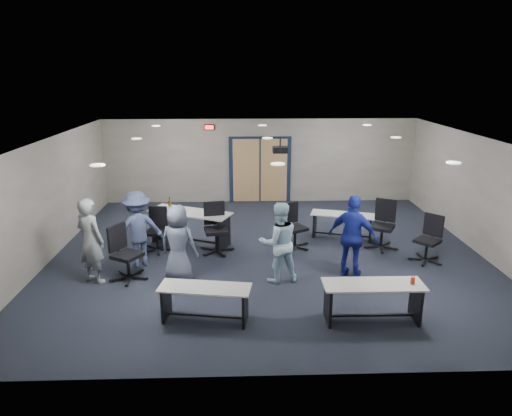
{
  "coord_description": "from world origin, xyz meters",
  "views": [
    {
      "loc": [
        -0.62,
        -10.02,
        4.19
      ],
      "look_at": [
        -0.29,
        -0.3,
        1.23
      ],
      "focal_mm": 32.0,
      "sensor_mm": 36.0,
      "label": 1
    }
  ],
  "objects_px": {
    "table_front_right": "(373,295)",
    "person_navy": "(353,237)",
    "chair_loose_right": "(428,239)",
    "chair_back_a": "(156,230)",
    "person_plaid": "(178,243)",
    "table_back_left": "(190,221)",
    "chair_back_b": "(216,229)",
    "person_gray": "(91,241)",
    "chair_back_c": "(295,226)",
    "person_back": "(138,229)",
    "chair_back_d": "(382,225)",
    "person_lightblue": "(279,242)",
    "chair_loose_left": "(127,253)",
    "table_back_right": "(342,222)",
    "table_front_left": "(205,298)"
  },
  "relations": [
    {
      "from": "table_front_right",
      "to": "person_navy",
      "type": "relative_size",
      "value": 0.98
    },
    {
      "from": "chair_loose_right",
      "to": "chair_back_a",
      "type": "bearing_deg",
      "value": -139.68
    },
    {
      "from": "chair_back_a",
      "to": "person_plaid",
      "type": "height_order",
      "value": "person_plaid"
    },
    {
      "from": "table_back_left",
      "to": "chair_back_b",
      "type": "bearing_deg",
      "value": -16.79
    },
    {
      "from": "chair_back_a",
      "to": "person_gray",
      "type": "height_order",
      "value": "person_gray"
    },
    {
      "from": "chair_back_c",
      "to": "person_back",
      "type": "distance_m",
      "value": 3.7
    },
    {
      "from": "chair_back_d",
      "to": "person_lightblue",
      "type": "xyz_separation_m",
      "value": [
        -2.65,
        -1.69,
        0.25
      ]
    },
    {
      "from": "table_back_left",
      "to": "chair_back_c",
      "type": "bearing_deg",
      "value": 16.09
    },
    {
      "from": "table_front_right",
      "to": "person_lightblue",
      "type": "bearing_deg",
      "value": 133.04
    },
    {
      "from": "person_gray",
      "to": "person_back",
      "type": "distance_m",
      "value": 1.12
    },
    {
      "from": "chair_loose_left",
      "to": "person_back",
      "type": "distance_m",
      "value": 0.79
    },
    {
      "from": "person_back",
      "to": "person_gray",
      "type": "bearing_deg",
      "value": 24.6
    },
    {
      "from": "table_back_right",
      "to": "chair_back_a",
      "type": "relative_size",
      "value": 1.59
    },
    {
      "from": "person_gray",
      "to": "chair_loose_right",
      "type": "bearing_deg",
      "value": -144.29
    },
    {
      "from": "chair_back_b",
      "to": "table_front_left",
      "type": "bearing_deg",
      "value": -102.09
    },
    {
      "from": "table_back_right",
      "to": "table_front_right",
      "type": "bearing_deg",
      "value": -78.01
    },
    {
      "from": "person_lightblue",
      "to": "person_navy",
      "type": "relative_size",
      "value": 0.95
    },
    {
      "from": "chair_back_a",
      "to": "person_gray",
      "type": "bearing_deg",
      "value": -116.56
    },
    {
      "from": "table_front_right",
      "to": "chair_back_c",
      "type": "distance_m",
      "value": 3.55
    },
    {
      "from": "chair_back_a",
      "to": "person_navy",
      "type": "xyz_separation_m",
      "value": [
        4.32,
        -1.54,
        0.35
      ]
    },
    {
      "from": "person_gray",
      "to": "person_plaid",
      "type": "relative_size",
      "value": 1.11
    },
    {
      "from": "person_gray",
      "to": "person_plaid",
      "type": "distance_m",
      "value": 1.75
    },
    {
      "from": "chair_loose_left",
      "to": "chair_back_b",
      "type": "bearing_deg",
      "value": -20.63
    },
    {
      "from": "chair_back_d",
      "to": "person_gray",
      "type": "height_order",
      "value": "person_gray"
    },
    {
      "from": "chair_back_b",
      "to": "person_back",
      "type": "xyz_separation_m",
      "value": [
        -1.67,
        -0.68,
        0.25
      ]
    },
    {
      "from": "table_front_left",
      "to": "person_lightblue",
      "type": "bearing_deg",
      "value": 56.54
    },
    {
      "from": "chair_back_a",
      "to": "table_back_left",
      "type": "bearing_deg",
      "value": 37.36
    },
    {
      "from": "table_front_right",
      "to": "chair_back_c",
      "type": "bearing_deg",
      "value": 105.81
    },
    {
      "from": "person_back",
      "to": "chair_back_d",
      "type": "bearing_deg",
      "value": 165.78
    },
    {
      "from": "table_front_right",
      "to": "person_navy",
      "type": "height_order",
      "value": "person_navy"
    },
    {
      "from": "chair_back_c",
      "to": "chair_back_d",
      "type": "relative_size",
      "value": 0.92
    },
    {
      "from": "table_front_left",
      "to": "person_gray",
      "type": "xyz_separation_m",
      "value": [
        -2.4,
        1.61,
        0.46
      ]
    },
    {
      "from": "chair_back_a",
      "to": "person_plaid",
      "type": "xyz_separation_m",
      "value": [
        0.74,
        -1.59,
        0.28
      ]
    },
    {
      "from": "table_back_left",
      "to": "chair_back_b",
      "type": "distance_m",
      "value": 0.9
    },
    {
      "from": "table_front_left",
      "to": "table_front_right",
      "type": "distance_m",
      "value": 2.89
    },
    {
      "from": "chair_back_b",
      "to": "chair_back_c",
      "type": "height_order",
      "value": "chair_back_b"
    },
    {
      "from": "table_front_left",
      "to": "person_back",
      "type": "height_order",
      "value": "person_back"
    },
    {
      "from": "chair_back_d",
      "to": "person_back",
      "type": "bearing_deg",
      "value": -142.93
    },
    {
      "from": "person_back",
      "to": "table_back_right",
      "type": "bearing_deg",
      "value": 175.32
    },
    {
      "from": "table_front_left",
      "to": "chair_loose_right",
      "type": "xyz_separation_m",
      "value": [
        4.82,
        2.38,
        0.1
      ]
    },
    {
      "from": "table_front_left",
      "to": "chair_back_c",
      "type": "distance_m",
      "value": 3.85
    },
    {
      "from": "chair_loose_left",
      "to": "chair_back_c",
      "type": "bearing_deg",
      "value": -35.42
    },
    {
      "from": "person_plaid",
      "to": "person_lightblue",
      "type": "height_order",
      "value": "person_lightblue"
    },
    {
      "from": "table_back_right",
      "to": "chair_back_a",
      "type": "height_order",
      "value": "chair_back_a"
    },
    {
      "from": "chair_loose_right",
      "to": "person_navy",
      "type": "bearing_deg",
      "value": -111.43
    },
    {
      "from": "chair_back_b",
      "to": "chair_loose_right",
      "type": "relative_size",
      "value": 1.11
    },
    {
      "from": "chair_loose_right",
      "to": "person_gray",
      "type": "bearing_deg",
      "value": -125.83
    },
    {
      "from": "chair_loose_right",
      "to": "person_navy",
      "type": "xyz_separation_m",
      "value": [
        -1.88,
        -0.7,
        0.35
      ]
    },
    {
      "from": "chair_back_c",
      "to": "chair_loose_left",
      "type": "distance_m",
      "value": 4.0
    },
    {
      "from": "chair_back_a",
      "to": "person_lightblue",
      "type": "relative_size",
      "value": 0.63
    }
  ]
}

